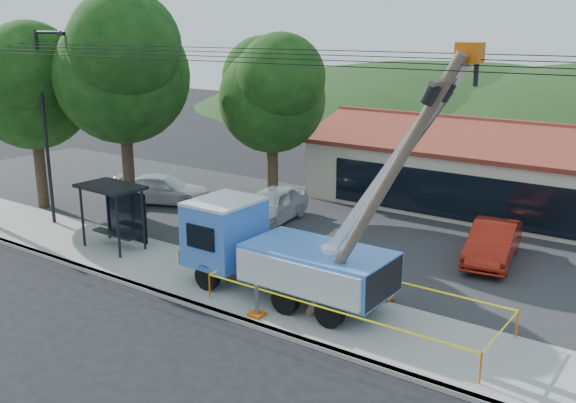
% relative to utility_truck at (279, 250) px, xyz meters
% --- Properties ---
extents(ground, '(120.00, 120.00, 0.00)m').
position_rel_utility_truck_xyz_m(ground, '(0.25, -4.35, -1.76)').
color(ground, black).
rests_on(ground, ground).
extents(curb, '(60.00, 0.25, 0.15)m').
position_rel_utility_truck_xyz_m(curb, '(0.25, -2.25, -1.69)').
color(curb, gray).
rests_on(curb, ground).
extents(sidewalk, '(60.00, 4.00, 0.15)m').
position_rel_utility_truck_xyz_m(sidewalk, '(0.25, -0.35, -1.69)').
color(sidewalk, gray).
rests_on(sidewalk, ground).
extents(parking_lot, '(60.00, 12.00, 0.10)m').
position_rel_utility_truck_xyz_m(parking_lot, '(0.25, 7.65, -1.71)').
color(parking_lot, '#28282B').
rests_on(parking_lot, ground).
extents(strip_mall, '(22.50, 8.53, 4.67)m').
position_rel_utility_truck_xyz_m(strip_mall, '(4.25, 15.63, 0.12)').
color(strip_mall, beige).
rests_on(strip_mall, ground).
extents(streetlight, '(2.13, 0.22, 9.00)m').
position_rel_utility_truck_xyz_m(streetlight, '(-13.53, 0.65, 3.54)').
color(streetlight, black).
rests_on(streetlight, ground).
extents(tree_west_near, '(7.56, 6.72, 10.80)m').
position_rel_utility_truck_xyz_m(tree_west_near, '(-11.75, 3.65, 5.76)').
color(tree_west_near, '#332316').
rests_on(tree_west_near, ground).
extents(tree_west_far, '(6.84, 6.08, 9.48)m').
position_rel_utility_truck_xyz_m(tree_west_far, '(-16.75, 2.15, 4.78)').
color(tree_west_far, '#332316').
rests_on(tree_west_far, ground).
extents(tree_lot, '(6.30, 5.60, 8.94)m').
position_rel_utility_truck_xyz_m(tree_lot, '(-6.75, 8.65, 4.45)').
color(tree_lot, '#332316').
rests_on(tree_lot, ground).
extents(hill_west, '(78.40, 56.00, 28.00)m').
position_rel_utility_truck_xyz_m(hill_west, '(-14.75, 50.65, -1.76)').
color(hill_west, '#1A3312').
rests_on(hill_west, ground).
extents(utility_truck, '(10.18, 4.07, 8.59)m').
position_rel_utility_truck_xyz_m(utility_truck, '(0.00, 0.00, 0.00)').
color(utility_truck, black).
rests_on(utility_truck, ground).
extents(leaning_pole, '(4.82, 1.82, 8.49)m').
position_rel_utility_truck_xyz_m(leaning_pole, '(4.21, -0.69, 3.00)').
color(leaning_pole, brown).
rests_on(leaning_pole, ground).
extents(bus_shelter, '(2.85, 1.82, 2.69)m').
position_rel_utility_truck_xyz_m(bus_shelter, '(-8.54, 0.11, 0.37)').
color(bus_shelter, black).
rests_on(bus_shelter, ground).
extents(caution_tape, '(9.46, 3.21, 0.93)m').
position_rel_utility_truck_xyz_m(caution_tape, '(2.96, -0.07, -0.93)').
color(caution_tape, '#D95D0B').
rests_on(caution_tape, ground).
extents(car_silver, '(2.59, 5.11, 1.67)m').
position_rel_utility_truck_xyz_m(car_silver, '(-5.45, 6.79, -1.76)').
color(car_silver, silver).
rests_on(car_silver, ground).
extents(car_red, '(2.38, 4.91, 1.55)m').
position_rel_utility_truck_xyz_m(car_red, '(4.88, 7.68, -1.76)').
color(car_red, '#A31D10').
rests_on(car_red, ground).
extents(car_white, '(5.42, 4.03, 1.46)m').
position_rel_utility_truck_xyz_m(car_white, '(-12.17, 6.30, -1.76)').
color(car_white, silver).
rests_on(car_white, ground).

